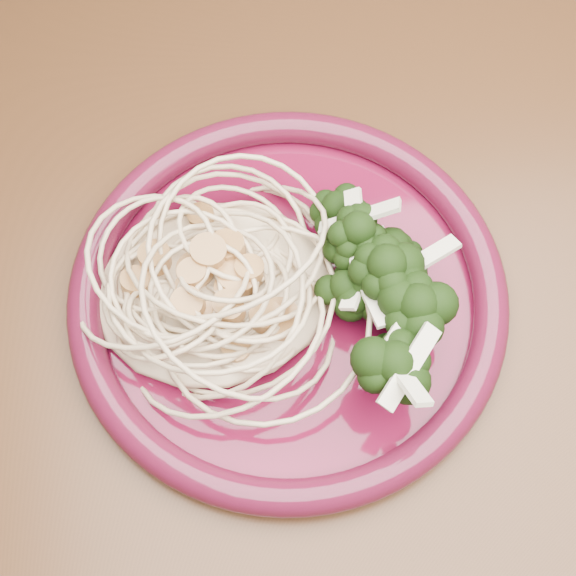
% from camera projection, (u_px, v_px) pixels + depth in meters
% --- Properties ---
extents(dining_table, '(1.20, 0.80, 0.75)m').
position_uv_depth(dining_table, '(170.00, 369.00, 0.63)').
color(dining_table, '#472814').
rests_on(dining_table, ground).
extents(dinner_plate, '(0.35, 0.35, 0.02)m').
position_uv_depth(dinner_plate, '(288.00, 294.00, 0.53)').
color(dinner_plate, '#520921').
rests_on(dinner_plate, dining_table).
extents(spaghetti_pile, '(0.18, 0.17, 0.04)m').
position_uv_depth(spaghetti_pile, '(212.00, 283.00, 0.52)').
color(spaghetti_pile, '#C9B491').
rests_on(spaghetti_pile, dinner_plate).
extents(scallop_cluster, '(0.15, 0.15, 0.04)m').
position_uv_depth(scallop_cluster, '(207.00, 255.00, 0.49)').
color(scallop_cluster, '#B38247').
rests_on(scallop_cluster, spaghetti_pile).
extents(broccoli_pile, '(0.12, 0.16, 0.05)m').
position_uv_depth(broccoli_pile, '(382.00, 282.00, 0.51)').
color(broccoli_pile, black).
rests_on(broccoli_pile, dinner_plate).
extents(onion_garnish, '(0.08, 0.11, 0.06)m').
position_uv_depth(onion_garnish, '(388.00, 260.00, 0.49)').
color(onion_garnish, beige).
rests_on(onion_garnish, broccoli_pile).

